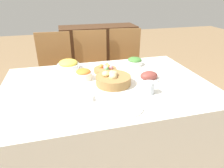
# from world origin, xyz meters

# --- Properties ---
(ground_plane) EXTENTS (12.00, 12.00, 0.00)m
(ground_plane) POSITION_xyz_m (0.00, 0.00, 0.00)
(ground_plane) COLOR #937551
(dining_table) EXTENTS (1.74, 1.17, 0.73)m
(dining_table) POSITION_xyz_m (0.00, 0.00, 0.37)
(dining_table) COLOR silver
(dining_table) RESTS_ON ground
(chair_far_right) EXTENTS (0.46, 0.46, 0.99)m
(chair_far_right) POSITION_xyz_m (0.49, 0.94, 0.52)
(chair_far_right) COLOR olive
(chair_far_right) RESTS_ON ground
(chair_far_left) EXTENTS (0.44, 0.44, 0.99)m
(chair_far_left) POSITION_xyz_m (-0.44, 0.94, 0.52)
(chair_far_left) COLOR olive
(chair_far_left) RESTS_ON ground
(chair_far_center) EXTENTS (0.46, 0.46, 0.99)m
(chair_far_center) POSITION_xyz_m (0.02, 0.94, 0.52)
(chair_far_center) COLOR olive
(chair_far_center) RESTS_ON ground
(sideboard) EXTENTS (1.23, 0.44, 0.93)m
(sideboard) POSITION_xyz_m (0.26, 1.73, 0.46)
(sideboard) COLOR #4C2D19
(sideboard) RESTS_ON ground
(bread_basket) EXTENTS (0.30, 0.30, 0.12)m
(bread_basket) POSITION_xyz_m (0.05, -0.01, 0.78)
(bread_basket) COLOR #9E7542
(bread_basket) RESTS_ON dining_table
(egg_basket) EXTENTS (0.22, 0.22, 0.08)m
(egg_basket) POSITION_xyz_m (0.05, 0.27, 0.76)
(egg_basket) COLOR #9E7542
(egg_basket) RESTS_ON dining_table
(ham_platter) EXTENTS (0.25, 0.17, 0.08)m
(ham_platter) POSITION_xyz_m (0.39, 0.01, 0.76)
(ham_platter) COLOR white
(ham_platter) RESTS_ON dining_table
(carrot_bowl) EXTENTS (0.15, 0.15, 0.09)m
(carrot_bowl) POSITION_xyz_m (-0.18, 0.16, 0.78)
(carrot_bowl) COLOR white
(carrot_bowl) RESTS_ON dining_table
(green_salad_bowl) EXTENTS (0.17, 0.17, 0.08)m
(green_salad_bowl) POSITION_xyz_m (0.39, 0.39, 0.77)
(green_salad_bowl) COLOR white
(green_salad_bowl) RESTS_ON dining_table
(pineapple_bowl) EXTENTS (0.22, 0.22, 0.10)m
(pineapple_bowl) POSITION_xyz_m (-0.29, 0.44, 0.78)
(pineapple_bowl) COLOR silver
(pineapple_bowl) RESTS_ON dining_table
(dinner_plate) EXTENTS (0.23, 0.23, 0.01)m
(dinner_plate) POSITION_xyz_m (0.04, -0.40, 0.74)
(dinner_plate) COLOR white
(dinner_plate) RESTS_ON dining_table
(fork) EXTENTS (0.01, 0.18, 0.00)m
(fork) POSITION_xyz_m (-0.10, -0.40, 0.73)
(fork) COLOR silver
(fork) RESTS_ON dining_table
(knife) EXTENTS (0.01, 0.18, 0.00)m
(knife) POSITION_xyz_m (0.18, -0.40, 0.73)
(knife) COLOR silver
(knife) RESTS_ON dining_table
(spoon) EXTENTS (0.01, 0.18, 0.00)m
(spoon) POSITION_xyz_m (0.21, -0.40, 0.73)
(spoon) COLOR silver
(spoon) RESTS_ON dining_table
(drinking_cup) EXTENTS (0.08, 0.08, 0.10)m
(drinking_cup) POSITION_xyz_m (0.28, -0.24, 0.78)
(drinking_cup) COLOR silver
(drinking_cup) RESTS_ON dining_table
(butter_dish) EXTENTS (0.13, 0.08, 0.03)m
(butter_dish) POSITION_xyz_m (-0.23, -0.22, 0.75)
(butter_dish) COLOR white
(butter_dish) RESTS_ON dining_table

